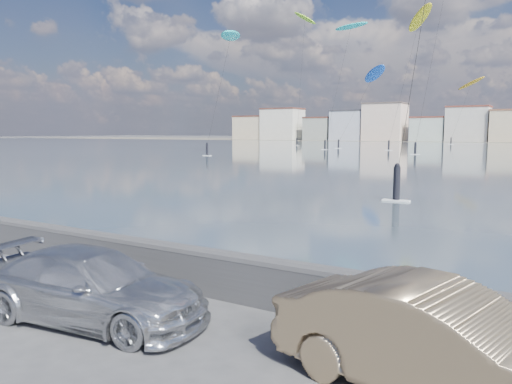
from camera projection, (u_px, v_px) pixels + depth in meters
The scene contains 10 objects.
ground at pixel (95, 331), 9.07m from camera, with size 700.00×700.00×0.00m, color #333335.
seawall at pixel (189, 266), 11.29m from camera, with size 400.00×0.36×1.08m.
car_silver at pixel (92, 286), 9.50m from camera, with size 1.91×4.70×1.36m, color #B5B7BC.
car_champagne at pixel (440, 344), 6.70m from camera, with size 1.64×4.69×1.55m, color #9E8460.
kitesurfer_0 at pixel (351, 28), 103.54m from camera, with size 9.07×12.24×25.87m.
kitesurfer_1 at pixel (305, 21), 132.18m from camera, with size 7.40×9.07×36.20m.
kitesurfer_4 at pixel (471, 84), 149.94m from camera, with size 9.54×18.69×20.30m.
kitesurfer_6 at pixel (420, 19), 99.10m from camera, with size 7.72×14.03×28.36m.
kitesurfer_13 at pixel (231, 37), 81.52m from camera, with size 7.33×15.18×20.34m.
kitesurfer_14 at pixel (374, 75), 116.98m from camera, with size 8.67×20.63×19.54m.
Camera 1 is at (7.03, -5.90, 3.61)m, focal length 35.00 mm.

